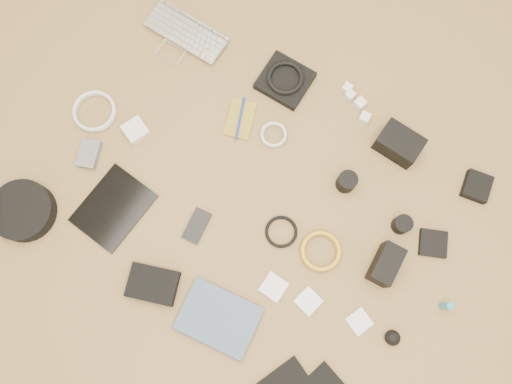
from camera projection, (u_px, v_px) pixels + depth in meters
The scene contains 31 objects.
laptop at pixel (180, 42), 1.81m from camera, with size 0.30×0.21×0.02m, color silver.
headphone_pouch at pixel (285, 81), 1.77m from camera, with size 0.17×0.16×0.03m, color black.
headphones at pixel (285, 78), 1.75m from camera, with size 0.13×0.13×0.02m, color black.
charger_a at pixel (347, 88), 1.77m from camera, with size 0.03×0.03×0.03m, color silver.
charger_b at pixel (350, 95), 1.76m from camera, with size 0.03×0.03×0.03m, color silver.
charger_c at pixel (360, 104), 1.75m from camera, with size 0.03×0.03×0.03m, color silver.
charger_d at pixel (365, 118), 1.74m from camera, with size 0.03×0.03×0.03m, color silver.
dslr_camera at pixel (399, 144), 1.69m from camera, with size 0.14×0.10×0.08m, color black.
lens_pouch at pixel (477, 186), 1.69m from camera, with size 0.08×0.10×0.03m, color black.
notebook_olive at pixel (240, 119), 1.75m from camera, with size 0.09×0.14×0.01m, color olive.
pen_blue at pixel (240, 118), 1.75m from camera, with size 0.01×0.01×0.16m, color #122C99.
cable_white_a at pixel (274, 135), 1.74m from camera, with size 0.09×0.09×0.01m, color silver.
lens_a at pixel (347, 182), 1.67m from camera, with size 0.07×0.07×0.07m, color black.
lens_b at pixel (402, 224), 1.65m from camera, with size 0.06×0.06×0.06m, color black.
card_reader at pixel (433, 243), 1.65m from camera, with size 0.09×0.09×0.02m, color black.
power_brick at pixel (136, 130), 1.73m from camera, with size 0.07×0.07×0.03m, color silver.
cable_white_b at pixel (95, 112), 1.76m from camera, with size 0.15×0.15×0.01m, color silver.
cable_black at pixel (281, 232), 1.66m from camera, with size 0.11×0.11×0.01m, color black.
cable_yellow at pixel (320, 251), 1.65m from camera, with size 0.14×0.14×0.02m, color gold.
flash at pixel (386, 265), 1.60m from camera, with size 0.07×0.13×0.10m, color black.
lens_cleaner at pixel (446, 306), 1.58m from camera, with size 0.02×0.02×0.08m, color teal.
battery_charger at pixel (89, 154), 1.72m from camera, with size 0.07×0.10×0.03m, color #5A595F.
tablet at pixel (114, 208), 1.68m from camera, with size 0.19×0.25×0.01m, color black.
phone at pixel (197, 226), 1.67m from camera, with size 0.06×0.11×0.01m, color black.
filter_case_left at pixel (274, 287), 1.62m from camera, with size 0.07×0.07×0.01m, color silver.
filter_case_mid at pixel (308, 301), 1.61m from camera, with size 0.07×0.07×0.01m, color silver.
filter_case_right at pixel (359, 322), 1.60m from camera, with size 0.07×0.07×0.01m, color silver.
air_blower at pixel (393, 338), 1.57m from camera, with size 0.05×0.05×0.05m, color black.
headphone_case at pixel (23, 211), 1.66m from camera, with size 0.21×0.21×0.06m, color black.
drive_case at pixel (153, 284), 1.61m from camera, with size 0.16×0.11×0.04m, color black.
paperback at pixel (206, 345), 1.58m from camera, with size 0.18×0.24×0.02m, color #41516F.
Camera 1 is at (0.19, -0.28, 1.66)m, focal length 35.00 mm.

